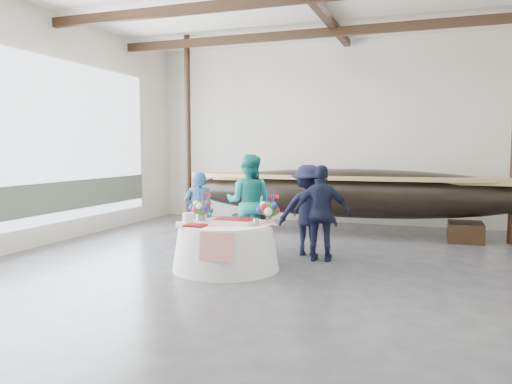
% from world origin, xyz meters
% --- Properties ---
extents(floor, '(10.00, 12.00, 0.01)m').
position_xyz_m(floor, '(0.00, 0.00, 0.00)').
color(floor, '#3D3D42').
rests_on(floor, ground).
extents(wall_back, '(10.00, 0.02, 4.50)m').
position_xyz_m(wall_back, '(0.00, 6.00, 2.25)').
color(wall_back, silver).
rests_on(wall_back, ground).
extents(pavilion_structure, '(9.80, 11.76, 4.50)m').
position_xyz_m(pavilion_structure, '(0.00, 0.75, 4.00)').
color(pavilion_structure, black).
rests_on(pavilion_structure, ground).
extents(open_bay, '(0.03, 7.00, 3.20)m').
position_xyz_m(open_bay, '(-4.95, 1.00, 1.83)').
color(open_bay, silver).
rests_on(open_bay, ground).
extents(longboat_display, '(7.59, 1.52, 1.42)m').
position_xyz_m(longboat_display, '(0.40, 4.28, 0.91)').
color(longboat_display, black).
rests_on(longboat_display, ground).
extents(banquet_table, '(1.64, 1.64, 0.71)m').
position_xyz_m(banquet_table, '(-0.96, 0.55, 0.35)').
color(banquet_table, silver).
rests_on(banquet_table, ground).
extents(tabletop_items, '(1.60, 1.19, 0.40)m').
position_xyz_m(tabletop_items, '(-0.97, 0.73, 0.86)').
color(tabletop_items, red).
rests_on(tabletop_items, banquet_table).
extents(guest_woman_blue, '(0.63, 0.54, 1.45)m').
position_xyz_m(guest_woman_blue, '(-1.91, 1.57, 0.73)').
color(guest_woman_blue, '#2A4E87').
rests_on(guest_woman_blue, ground).
extents(guest_woman_teal, '(0.91, 0.74, 1.75)m').
position_xyz_m(guest_woman_teal, '(-1.11, 1.99, 0.88)').
color(guest_woman_teal, teal).
rests_on(guest_woman_teal, ground).
extents(guest_man_left, '(1.11, 0.76, 1.58)m').
position_xyz_m(guest_man_left, '(-0.01, 1.98, 0.79)').
color(guest_man_left, black).
rests_on(guest_man_left, ground).
extents(guest_man_right, '(0.97, 0.49, 1.59)m').
position_xyz_m(guest_man_right, '(0.32, 1.59, 0.79)').
color(guest_man_right, black).
rests_on(guest_man_right, ground).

